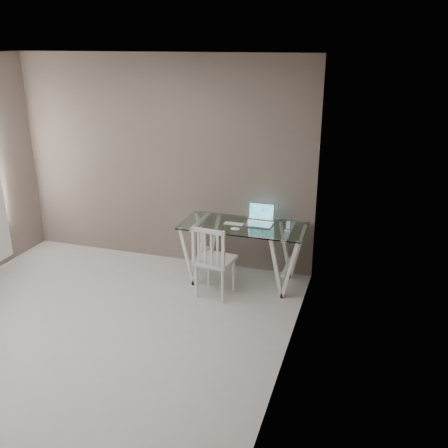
% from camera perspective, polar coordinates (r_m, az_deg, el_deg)
% --- Properties ---
extents(room, '(4.50, 4.52, 2.71)m').
position_cam_1_polar(room, '(4.64, -19.23, 5.22)').
color(room, '#AEABA7').
rests_on(room, ground).
extents(desk, '(1.50, 0.70, 0.75)m').
position_cam_1_polar(desk, '(6.12, 2.19, -3.32)').
color(desk, silver).
rests_on(desk, ground).
extents(chair, '(0.45, 0.45, 0.89)m').
position_cam_1_polar(chair, '(5.71, -1.31, -3.92)').
color(chair, silver).
rests_on(chair, ground).
extents(laptop, '(0.33, 0.28, 0.23)m').
position_cam_1_polar(laptop, '(6.04, 4.12, 0.60)').
color(laptop, silver).
rests_on(laptop, desk).
extents(keyboard, '(0.25, 0.11, 0.01)m').
position_cam_1_polar(keyboard, '(6.01, 1.12, 0.02)').
color(keyboard, silver).
rests_on(keyboard, desk).
extents(mouse, '(0.11, 0.07, 0.04)m').
position_cam_1_polar(mouse, '(5.81, 1.29, -0.57)').
color(mouse, white).
rests_on(mouse, desk).
extents(phone_dock, '(0.07, 0.07, 0.12)m').
position_cam_1_polar(phone_dock, '(5.85, 7.32, -0.44)').
color(phone_dock, white).
rests_on(phone_dock, desk).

